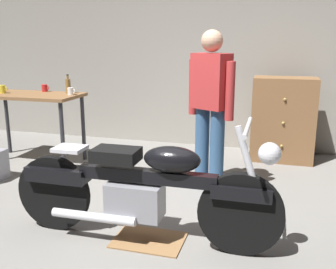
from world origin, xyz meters
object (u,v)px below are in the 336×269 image
motorcycle (143,188)px  mug_yellow_tall (3,89)px  mug_white_ceramic (71,91)px  wooden_dresser (283,120)px  mug_red_diner (45,88)px  bottle (68,86)px  person_standing (210,104)px

motorcycle → mug_yellow_tall: size_ratio=19.56×
motorcycle → mug_white_ceramic: bearing=132.5°
wooden_dresser → mug_white_ceramic: size_ratio=10.41×
motorcycle → wooden_dresser: size_ratio=1.99×
mug_white_ceramic → mug_red_diner: (-0.49, 0.19, 0.00)m
motorcycle → mug_red_diner: bearing=137.3°
motorcycle → bottle: (-1.62, 1.75, 0.55)m
person_standing → mug_yellow_tall: person_standing is taller
motorcycle → person_standing: size_ratio=1.31×
mug_yellow_tall → mug_red_diner: size_ratio=1.03×
wooden_dresser → mug_yellow_tall: wooden_dresser is taller
mug_white_ceramic → mug_red_diner: size_ratio=0.97×
mug_red_diner → mug_yellow_tall: bearing=-145.1°
mug_white_ceramic → mug_yellow_tall: mug_yellow_tall is taller
person_standing → mug_yellow_tall: (-2.74, 0.27, 0.03)m
mug_yellow_tall → bottle: (0.81, 0.23, 0.05)m
mug_white_ceramic → bottle: (-0.10, 0.12, 0.05)m
mug_white_ceramic → wooden_dresser: bearing=19.7°
motorcycle → mug_red_diner: motorcycle is taller
wooden_dresser → mug_red_diner: (-3.06, -0.73, 0.40)m
person_standing → wooden_dresser: 1.54m
motorcycle → wooden_dresser: wooden_dresser is taller
mug_red_diner → motorcycle: bearing=-42.0°
motorcycle → person_standing: 1.37m
mug_red_diner → wooden_dresser: bearing=13.4°
person_standing → mug_white_ceramic: bearing=17.3°
mug_yellow_tall → mug_red_diner: bearing=34.9°
mug_white_ceramic → mug_red_diner: bearing=159.0°
mug_white_ceramic → mug_red_diner: 0.53m
motorcycle → bottle: 2.45m
mug_white_ceramic → mug_yellow_tall: (-0.92, -0.11, 0.01)m
person_standing → wooden_dresser: (0.75, 1.29, -0.38)m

